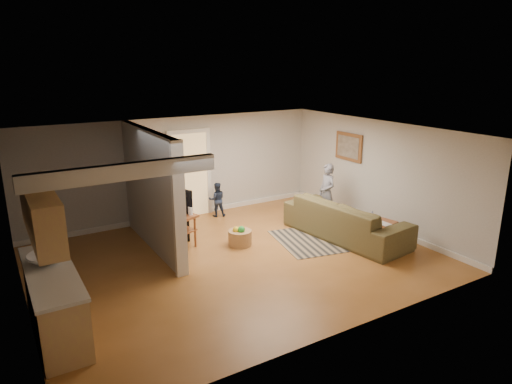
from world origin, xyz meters
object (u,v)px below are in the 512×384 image
coffee_table (370,228)px  toy_basket (240,237)px  speaker_right (186,218)px  child (326,220)px  tv_console (174,215)px  toddler (217,216)px  sofa (345,237)px  speaker_left (171,228)px

coffee_table → toy_basket: coffee_table is taller
speaker_right → child: size_ratio=0.74×
speaker_right → tv_console: bearing=-169.7°
toddler → speaker_right: bearing=60.9°
child → coffee_table: bearing=0.1°
sofa → coffee_table: bearing=-168.2°
coffee_table → toddler: size_ratio=1.46×
speaker_left → child: bearing=-6.6°
speaker_right → toy_basket: bearing=-27.8°
speaker_left → toy_basket: (1.41, -0.32, -0.37)m
speaker_right → toy_basket: 1.23m
toy_basket → toddler: toy_basket is taller
tv_console → speaker_left: 0.56m
toddler → sofa: bearing=142.1°
speaker_right → toddler: (1.31, 1.16, -0.52)m
child → tv_console: bearing=-91.3°
toddler → tv_console: bearing=55.2°
sofa → speaker_right: (-3.10, 1.61, 0.52)m
sofa → toy_basket: (-2.22, 0.82, 0.18)m
speaker_left → speaker_right: (0.53, 0.47, -0.04)m
tv_console → toddler: (1.57, 1.14, -0.64)m
speaker_left → toy_basket: bearing=-19.3°
coffee_table → toy_basket: (-2.41, 1.37, -0.17)m
tv_console → speaker_right: speaker_right is taller
speaker_right → toy_basket: (0.88, -0.79, -0.34)m
coffee_table → toy_basket: 2.77m
sofa → toy_basket: toy_basket is taller
speaker_left → tv_console: bearing=55.2°
tv_console → toy_basket: bearing=-56.8°
toy_basket → child: size_ratio=0.35×
tv_console → speaker_left: speaker_left is taller
toddler → toy_basket: bearing=96.8°
child → toy_basket: bearing=-77.0°
toddler → child: bearing=161.8°
coffee_table → child: bearing=83.6°
tv_console → child: size_ratio=0.85×
tv_console → toy_basket: 1.47m
toy_basket → speaker_right: bearing=137.9°
coffee_table → tv_console: tv_console is taller
speaker_left → toddler: bearing=35.3°
tv_console → child: 3.83m
coffee_table → toy_basket: bearing=150.4°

